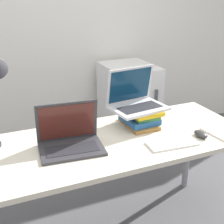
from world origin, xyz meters
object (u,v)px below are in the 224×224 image
Objects in this scene: book_stack at (140,117)px; mouse at (201,134)px; mini_fridge at (128,108)px; laptop_on_books at (136,100)px; wireless_keyboard at (172,143)px; laptop_left at (70,140)px.

book_stack is 0.40m from mouse.
book_stack is 1.10m from mini_fridge.
wireless_keyboard is at bearing -80.33° from laptop_on_books.
book_stack is at bearing 13.54° from laptop_left.
mini_fridge reaches higher than wireless_keyboard.
book_stack is at bearing -112.12° from mini_fridge.
wireless_keyboard is (0.06, -0.36, -0.16)m from laptop_on_books.
laptop_on_books is at bearing 99.67° from wireless_keyboard.
mouse is at bearing 3.96° from wireless_keyboard.
wireless_keyboard is at bearing -82.78° from book_stack.
laptop_on_books is 1.12m from mini_fridge.
laptop_left is 1.47m from mini_fridge.
mouse is at bearing -51.14° from laptop_on_books.
book_stack is 2.67× the size of mouse.
laptop_on_books reaches higher than mini_fridge.
mini_fridge is at bearing 50.24° from laptop_left.
wireless_keyboard is 2.98× the size of mouse.
laptop_on_books is 1.23× the size of wireless_keyboard.
book_stack is 0.33m from wireless_keyboard.
wireless_keyboard is (0.56, -0.20, -0.04)m from laptop_left.
book_stack reaches higher than mouse.
laptop_on_books is 0.42× the size of mini_fridge.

